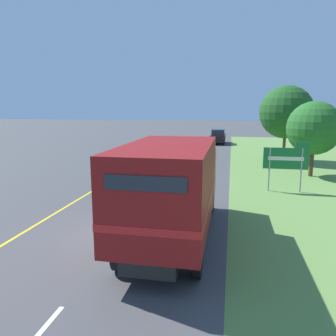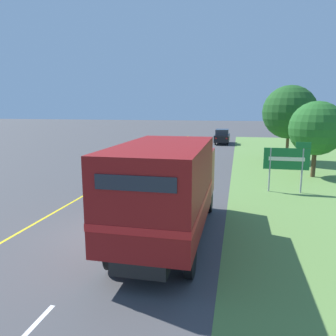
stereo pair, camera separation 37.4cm
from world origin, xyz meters
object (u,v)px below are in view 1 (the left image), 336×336
at_px(horse_trailer_truck, 173,186).
at_px(highway_sign, 287,160).
at_px(lead_car_white, 157,155).
at_px(roadside_tree_near, 314,128).
at_px(roadside_tree_mid, 286,112).
at_px(lead_car_black_ahead, 218,136).

distance_m(horse_trailer_truck, highway_sign, 9.10).
bearing_deg(lead_car_white, horse_trailer_truck, -74.82).
relative_size(roadside_tree_near, roadside_tree_mid, 0.78).
bearing_deg(highway_sign, roadside_tree_mid, 82.33).
distance_m(horse_trailer_truck, lead_car_white, 14.30).
distance_m(lead_car_black_ahead, roadside_tree_near, 20.02).
xyz_separation_m(horse_trailer_truck, roadside_tree_mid, (6.29, 18.35, 2.19)).
xyz_separation_m(lead_car_white, roadside_tree_near, (10.89, -1.53, 2.28)).
height_order(lead_car_black_ahead, roadside_tree_near, roadside_tree_near).
bearing_deg(horse_trailer_truck, roadside_tree_mid, 71.09).
distance_m(lead_car_white, roadside_tree_near, 11.23).
bearing_deg(lead_car_black_ahead, roadside_tree_near, -69.70).
height_order(lead_car_white, roadside_tree_mid, roadside_tree_mid).
bearing_deg(roadside_tree_near, highway_sign, -116.82).
height_order(lead_car_white, highway_sign, highway_sign).
bearing_deg(roadside_tree_near, roadside_tree_mid, 98.04).
xyz_separation_m(horse_trailer_truck, roadside_tree_near, (7.15, 12.24, 1.25)).
bearing_deg(lead_car_black_ahead, roadside_tree_mid, -64.31).
distance_m(horse_trailer_truck, lead_car_black_ahead, 30.92).
height_order(horse_trailer_truck, lead_car_black_ahead, horse_trailer_truck).
bearing_deg(highway_sign, lead_car_white, 144.72).
relative_size(lead_car_white, lead_car_black_ahead, 0.96).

